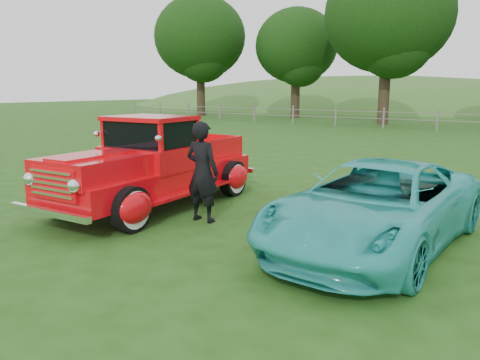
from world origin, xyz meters
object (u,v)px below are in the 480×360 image
Objects in this scene: tree_mid_west at (296,46)px; tree_near_west at (389,15)px; tree_far_west at (200,37)px; red_pickup at (154,166)px; man at (202,172)px; teal_sedan at (376,206)px.

tree_mid_west is 0.81× the size of tree_near_west.
tree_far_west is 32.08m from red_pickup.
tree_mid_west reaches higher than man.
tree_mid_west is 31.61m from teal_sedan.
tree_mid_west reaches higher than red_pickup.
tree_near_west is at bearing 94.40° from red_pickup.
tree_mid_west is 1.88× the size of teal_sedan.
tree_near_west is at bearing -81.81° from man.
tree_far_west is 1.96× the size of red_pickup.
man is (-2.95, -0.33, 0.25)m from teal_sedan.
tree_mid_west is at bearing -67.79° from man.
man is at bearing -170.36° from teal_sedan.
teal_sedan is 2.57× the size of man.
tree_near_west reaches higher than teal_sedan.
tree_far_west is 1.17× the size of tree_mid_west.
red_pickup is 4.42m from teal_sedan.
red_pickup is at bearing -67.71° from tree_mid_west.
teal_sedan is at bearing -2.56° from red_pickup.
tree_mid_west is 29.69m from red_pickup.
tree_far_west is 0.95× the size of tree_near_west.
tree_mid_west reaches higher than teal_sedan.
tree_near_west is at bearing -20.56° from tree_mid_west.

